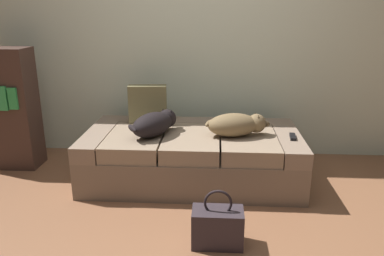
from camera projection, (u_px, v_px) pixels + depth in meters
ground_plane at (182, 247)px, 2.40m from camera, size 10.00×10.00×0.00m
back_wall at (197, 11)px, 3.62m from camera, size 6.40×0.10×2.80m
couch at (192, 156)px, 3.31m from camera, size 1.80×0.93×0.43m
dog_dark at (155, 123)px, 3.14m from camera, size 0.41×0.53×0.19m
dog_tan at (237, 125)px, 3.11m from camera, size 0.55×0.32×0.19m
tv_remote at (293, 137)px, 3.08m from camera, size 0.06×0.15×0.02m
throw_pillow at (148, 104)px, 3.47m from camera, size 0.35×0.15×0.34m
handbag at (217, 226)px, 2.40m from camera, size 0.32×0.18×0.38m
bookshelf at (4, 109)px, 3.49m from camera, size 0.56×0.30×1.10m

